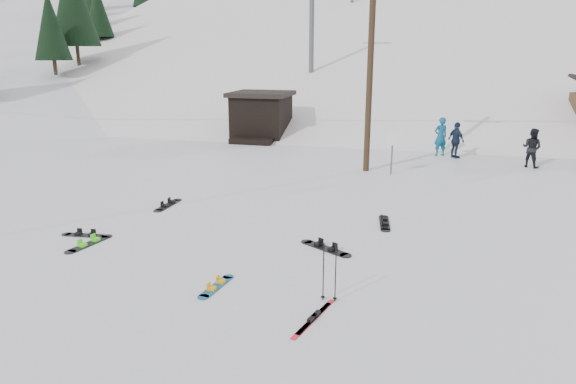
# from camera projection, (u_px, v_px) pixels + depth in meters

# --- Properties ---
(ground) EXTENTS (200.00, 200.00, 0.00)m
(ground) POSITION_uv_depth(u_px,v_px,m) (178.00, 323.00, 9.83)
(ground) COLOR white
(ground) RESTS_ON ground
(ski_slope) EXTENTS (60.00, 85.24, 65.97)m
(ski_slope) POSITION_uv_depth(u_px,v_px,m) (384.00, 192.00, 64.27)
(ski_slope) COLOR white
(ski_slope) RESTS_ON ground
(ridge_left) EXTENTS (47.54, 95.03, 58.38)m
(ridge_left) POSITION_uv_depth(u_px,v_px,m) (98.00, 179.00, 66.39)
(ridge_left) COLOR white
(ridge_left) RESTS_ON ground
(treeline_left) EXTENTS (20.00, 64.00, 10.00)m
(treeline_left) POSITION_uv_depth(u_px,v_px,m) (60.00, 99.00, 55.51)
(treeline_left) COLOR black
(treeline_left) RESTS_ON ground
(treeline_crest) EXTENTS (50.00, 6.00, 10.00)m
(treeline_crest) POSITION_uv_depth(u_px,v_px,m) (402.00, 81.00, 89.96)
(treeline_crest) COLOR black
(treeline_crest) RESTS_ON ski_slope
(utility_pole) EXTENTS (2.00, 0.26, 9.00)m
(utility_pole) POSITION_uv_depth(u_px,v_px,m) (370.00, 60.00, 21.14)
(utility_pole) COLOR #3A2819
(utility_pole) RESTS_ON ground
(trail_sign) EXTENTS (0.50, 0.09, 1.85)m
(trail_sign) POSITION_uv_depth(u_px,v_px,m) (392.00, 145.00, 21.38)
(trail_sign) COLOR #595B60
(trail_sign) RESTS_ON ground
(lift_hut) EXTENTS (3.40, 4.10, 2.75)m
(lift_hut) POSITION_uv_depth(u_px,v_px,m) (261.00, 116.00, 30.22)
(lift_hut) COLOR black
(lift_hut) RESTS_ON ground
(lift_tower_near) EXTENTS (2.20, 0.36, 8.00)m
(lift_tower_near) POSITION_uv_depth(u_px,v_px,m) (312.00, 10.00, 36.69)
(lift_tower_near) COLOR #595B60
(lift_tower_near) RESTS_ON ski_slope
(hero_snowboard) EXTENTS (0.40, 1.33, 0.09)m
(hero_snowboard) POSITION_uv_depth(u_px,v_px,m) (216.00, 286.00, 11.34)
(hero_snowboard) COLOR #165C90
(hero_snowboard) RESTS_ON ground
(hero_skis) EXTENTS (0.53, 1.71, 0.09)m
(hero_skis) POSITION_uv_depth(u_px,v_px,m) (314.00, 318.00, 10.00)
(hero_skis) COLOR red
(hero_skis) RESTS_ON ground
(ski_poles) EXTENTS (0.35, 0.09, 1.26)m
(ski_poles) POSITION_uv_depth(u_px,v_px,m) (329.00, 272.00, 10.58)
(ski_poles) COLOR black
(ski_poles) RESTS_ON ground
(board_scatter_a) EXTENTS (1.43, 0.39, 0.10)m
(board_scatter_a) POSITION_uv_depth(u_px,v_px,m) (85.00, 235.00, 14.49)
(board_scatter_a) COLOR black
(board_scatter_a) RESTS_ON ground
(board_scatter_b) EXTENTS (0.34, 1.61, 0.11)m
(board_scatter_b) POSITION_uv_depth(u_px,v_px,m) (168.00, 205.00, 17.32)
(board_scatter_b) COLOR black
(board_scatter_b) RESTS_ON ground
(board_scatter_c) EXTENTS (0.54, 1.55, 0.11)m
(board_scatter_c) POSITION_uv_depth(u_px,v_px,m) (89.00, 243.00, 13.85)
(board_scatter_c) COLOR black
(board_scatter_c) RESTS_ON ground
(board_scatter_d) EXTENTS (1.48, 1.00, 0.12)m
(board_scatter_d) POSITION_uv_depth(u_px,v_px,m) (326.00, 248.00, 13.52)
(board_scatter_d) COLOR black
(board_scatter_d) RESTS_ON ground
(board_scatter_f) EXTENTS (0.45, 1.56, 0.11)m
(board_scatter_f) POSITION_uv_depth(u_px,v_px,m) (384.00, 223.00, 15.51)
(board_scatter_f) COLOR black
(board_scatter_f) RESTS_ON ground
(skier_teal) EXTENTS (0.83, 0.74, 1.91)m
(skier_teal) POSITION_uv_depth(u_px,v_px,m) (441.00, 137.00, 25.32)
(skier_teal) COLOR #0C5278
(skier_teal) RESTS_ON ground
(skier_dark) EXTENTS (1.07, 1.02, 1.75)m
(skier_dark) POSITION_uv_depth(u_px,v_px,m) (532.00, 148.00, 22.84)
(skier_dark) COLOR black
(skier_dark) RESTS_ON ground
(skier_navy) EXTENTS (0.97, 1.07, 1.75)m
(skier_navy) POSITION_uv_depth(u_px,v_px,m) (456.00, 140.00, 24.79)
(skier_navy) COLOR #18223C
(skier_navy) RESTS_ON ground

